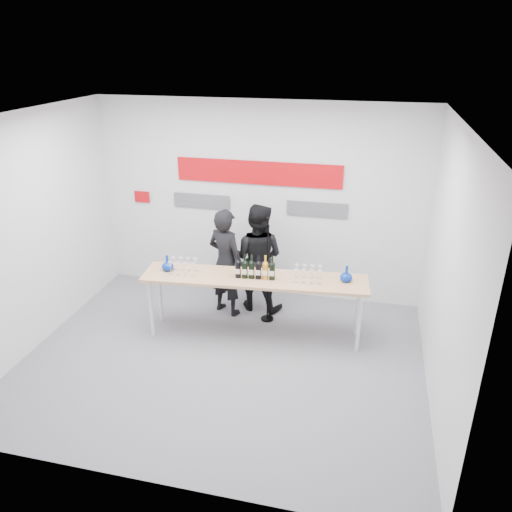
% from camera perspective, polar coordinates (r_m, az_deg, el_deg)
% --- Properties ---
extents(ground, '(5.00, 5.00, 0.00)m').
position_cam_1_polar(ground, '(6.52, -3.83, -11.71)').
color(ground, slate).
rests_on(ground, ground).
extents(back_wall, '(5.00, 0.04, 3.00)m').
position_cam_1_polar(back_wall, '(7.60, 0.26, 6.25)').
color(back_wall, silver).
rests_on(back_wall, ground).
extents(signage, '(3.38, 0.02, 0.79)m').
position_cam_1_polar(signage, '(7.50, -0.21, 8.45)').
color(signage, red).
rests_on(signage, back_wall).
extents(tasting_table, '(3.01, 0.86, 0.89)m').
position_cam_1_polar(tasting_table, '(6.58, -0.20, -2.95)').
color(tasting_table, tan).
rests_on(tasting_table, ground).
extents(wine_bottles, '(0.53, 0.12, 0.33)m').
position_cam_1_polar(wine_bottles, '(6.45, -0.12, -1.24)').
color(wine_bottles, black).
rests_on(wine_bottles, tasting_table).
extents(decanter_left, '(0.16, 0.16, 0.21)m').
position_cam_1_polar(decanter_left, '(6.81, -10.10, -0.78)').
color(decanter_left, '#082B94').
rests_on(decanter_left, tasting_table).
extents(decanter_right, '(0.16, 0.16, 0.21)m').
position_cam_1_polar(decanter_right, '(6.51, 10.29, -1.99)').
color(decanter_right, '#082B94').
rests_on(decanter_right, tasting_table).
extents(glasses_left, '(0.38, 0.25, 0.18)m').
position_cam_1_polar(glasses_left, '(6.71, -8.32, -1.19)').
color(glasses_left, silver).
rests_on(glasses_left, tasting_table).
extents(glasses_right, '(0.38, 0.25, 0.18)m').
position_cam_1_polar(glasses_right, '(6.46, 5.96, -2.06)').
color(glasses_right, silver).
rests_on(glasses_right, tasting_table).
extents(presenter_left, '(0.69, 0.58, 1.61)m').
position_cam_1_polar(presenter_left, '(7.20, -3.46, -0.72)').
color(presenter_left, black).
rests_on(presenter_left, ground).
extents(presenter_right, '(0.86, 0.70, 1.64)m').
position_cam_1_polar(presenter_right, '(7.31, 0.16, -0.18)').
color(presenter_right, black).
rests_on(presenter_right, ground).
extents(mic_stand, '(0.19, 0.19, 1.59)m').
position_cam_1_polar(mic_stand, '(7.11, 1.32, -3.89)').
color(mic_stand, black).
rests_on(mic_stand, ground).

